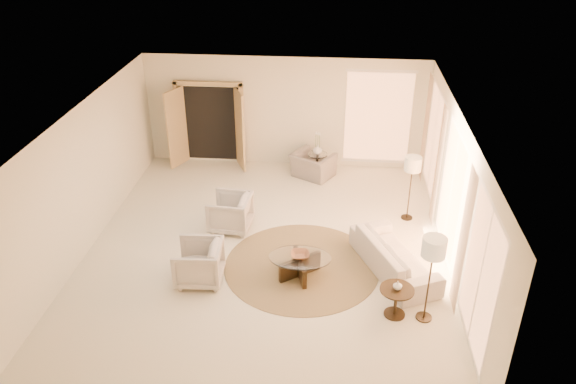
# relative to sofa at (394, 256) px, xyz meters

# --- Properties ---
(room) EXTENTS (7.04, 8.04, 2.83)m
(room) POSITION_rel_sofa_xyz_m (-2.46, 0.46, 1.08)
(room) COLOR #EBE5C8
(room) RESTS_ON ground
(windows_right) EXTENTS (0.10, 6.40, 2.40)m
(windows_right) POSITION_rel_sofa_xyz_m (0.99, 0.56, 1.04)
(windows_right) COLOR #F09B60
(windows_right) RESTS_ON room
(window_back_corner) EXTENTS (1.70, 0.10, 2.40)m
(window_back_corner) POSITION_rel_sofa_xyz_m (-0.16, 4.41, 1.04)
(window_back_corner) COLOR #F09B60
(window_back_corner) RESTS_ON room
(curtains_right) EXTENTS (0.06, 5.20, 2.60)m
(curtains_right) POSITION_rel_sofa_xyz_m (0.94, 1.46, 0.99)
(curtains_right) COLOR #C5A98A
(curtains_right) RESTS_ON room
(french_doors) EXTENTS (1.95, 0.66, 2.16)m
(french_doors) POSITION_rel_sofa_xyz_m (-4.36, 4.27, 0.75)
(french_doors) COLOR tan
(french_doors) RESTS_ON room
(area_rug) EXTENTS (3.85, 3.85, 0.01)m
(area_rug) POSITION_rel_sofa_xyz_m (-1.72, -0.04, -0.31)
(area_rug) COLOR #493921
(area_rug) RESTS_ON room
(sofa) EXTENTS (1.66, 2.30, 0.63)m
(sofa) POSITION_rel_sofa_xyz_m (0.00, 0.00, 0.00)
(sofa) COLOR beige
(sofa) RESTS_ON room
(armchair_left) EXTENTS (0.83, 0.88, 0.84)m
(armchair_left) POSITION_rel_sofa_xyz_m (-3.30, 1.17, 0.11)
(armchair_left) COLOR beige
(armchair_left) RESTS_ON room
(armchair_right) EXTENTS (0.81, 0.86, 0.84)m
(armchair_right) POSITION_rel_sofa_xyz_m (-3.54, -0.65, 0.11)
(armchair_right) COLOR beige
(armchair_right) RESTS_ON room
(accent_chair) EXTENTS (1.13, 1.01, 0.83)m
(accent_chair) POSITION_rel_sofa_xyz_m (-1.72, 3.75, 0.10)
(accent_chair) COLOR gray
(accent_chair) RESTS_ON room
(coffee_table) EXTENTS (1.46, 1.46, 0.42)m
(coffee_table) POSITION_rel_sofa_xyz_m (-1.73, -0.34, -0.05)
(coffee_table) COLOR black
(coffee_table) RESTS_ON room
(end_table) EXTENTS (0.57, 0.57, 0.54)m
(end_table) POSITION_rel_sofa_xyz_m (-0.07, -1.28, 0.06)
(end_table) COLOR black
(end_table) RESTS_ON room
(side_table) EXTENTS (0.49, 0.49, 0.57)m
(side_table) POSITION_rel_sofa_xyz_m (-1.61, 3.86, 0.03)
(side_table) COLOR black
(side_table) RESTS_ON room
(floor_lamp_near) EXTENTS (0.35, 0.35, 1.46)m
(floor_lamp_near) POSITION_rel_sofa_xyz_m (0.44, 1.93, 0.93)
(floor_lamp_near) COLOR black
(floor_lamp_near) RESTS_ON room
(floor_lamp_far) EXTENTS (0.38, 0.38, 1.59)m
(floor_lamp_far) POSITION_rel_sofa_xyz_m (0.42, -1.32, 1.04)
(floor_lamp_far) COLOR black
(floor_lamp_far) RESTS_ON room
(bowl) EXTENTS (0.39, 0.39, 0.08)m
(bowl) POSITION_rel_sofa_xyz_m (-1.73, -0.34, 0.15)
(bowl) COLOR brown
(bowl) RESTS_ON coffee_table
(end_vase) EXTENTS (0.16, 0.16, 0.16)m
(end_vase) POSITION_rel_sofa_xyz_m (-0.07, -1.28, 0.30)
(end_vase) COLOR silver
(end_vase) RESTS_ON end_table
(side_vase) EXTENTS (0.28, 0.28, 0.24)m
(side_vase) POSITION_rel_sofa_xyz_m (-1.61, 3.86, 0.37)
(side_vase) COLOR silver
(side_vase) RESTS_ON side_table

